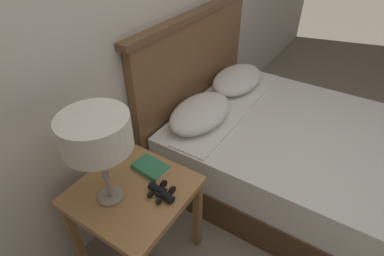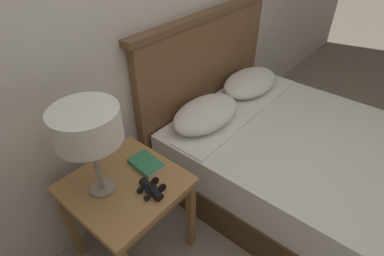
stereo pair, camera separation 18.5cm
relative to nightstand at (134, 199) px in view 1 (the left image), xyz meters
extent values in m
plane|color=gray|center=(0.49, -0.56, -0.53)|extent=(20.00, 20.00, 0.00)
cube|color=beige|center=(0.49, 0.39, 0.77)|extent=(8.00, 0.06, 2.60)
cube|color=#AD7A47|center=(0.00, 0.00, 0.06)|extent=(0.58, 0.58, 0.04)
cube|color=brown|center=(0.00, 0.00, 0.02)|extent=(0.55, 0.55, 0.05)
cube|color=olive|center=(0.26, -0.26, -0.24)|extent=(0.04, 0.04, 0.58)
cube|color=olive|center=(-0.26, 0.26, -0.24)|extent=(0.04, 0.04, 0.58)
cube|color=olive|center=(0.26, 0.26, -0.24)|extent=(0.04, 0.04, 0.58)
cube|color=#4E3520|center=(1.14, -0.59, -0.40)|extent=(1.42, 1.75, 0.26)
cube|color=white|center=(1.14, -0.59, -0.14)|extent=(1.39, 1.72, 0.27)
cube|color=white|center=(1.14, -0.03, 0.01)|extent=(1.36, 0.28, 0.01)
cube|color=brown|center=(1.14, 0.32, 0.06)|extent=(1.49, 0.06, 1.17)
cube|color=brown|center=(1.14, 0.32, 0.67)|extent=(1.56, 0.10, 0.04)
ellipsoid|color=white|center=(0.83, 0.08, 0.08)|extent=(0.60, 0.36, 0.15)
ellipsoid|color=white|center=(1.44, 0.08, 0.08)|extent=(0.60, 0.36, 0.15)
cylinder|color=gray|center=(-0.10, 0.05, 0.09)|extent=(0.13, 0.13, 0.01)
cylinder|color=gray|center=(-0.10, 0.05, 0.26)|extent=(0.02, 0.02, 0.33)
sphere|color=gray|center=(-0.10, 0.05, 0.24)|extent=(0.04, 0.04, 0.04)
cylinder|color=silver|center=(-0.10, 0.05, 0.50)|extent=(0.32, 0.32, 0.16)
cube|color=silver|center=(0.17, 0.01, 0.10)|extent=(0.14, 0.20, 0.03)
cube|color=#337F56|center=(0.17, 0.01, 0.11)|extent=(0.14, 0.20, 0.00)
cube|color=#337F56|center=(0.11, 0.01, 0.10)|extent=(0.02, 0.19, 0.03)
cylinder|color=black|center=(0.04, -0.19, 0.10)|extent=(0.06, 0.10, 0.04)
cylinder|color=black|center=(0.09, -0.20, 0.10)|extent=(0.05, 0.02, 0.05)
cylinder|color=black|center=(0.00, -0.18, 0.10)|extent=(0.04, 0.02, 0.04)
cylinder|color=black|center=(0.05, -0.13, 0.10)|extent=(0.06, 0.10, 0.04)
cylinder|color=black|center=(0.10, -0.13, 0.10)|extent=(0.05, 0.02, 0.05)
cylinder|color=black|center=(0.01, -0.12, 0.10)|extent=(0.04, 0.02, 0.04)
cube|color=black|center=(0.05, -0.16, 0.11)|extent=(0.06, 0.04, 0.01)
cylinder|color=black|center=(0.05, -0.16, 0.12)|extent=(0.02, 0.01, 0.02)
camera|label=1|loc=(-0.74, -0.85, 1.29)|focal=28.00mm
camera|label=2|loc=(-0.63, -1.00, 1.29)|focal=28.00mm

